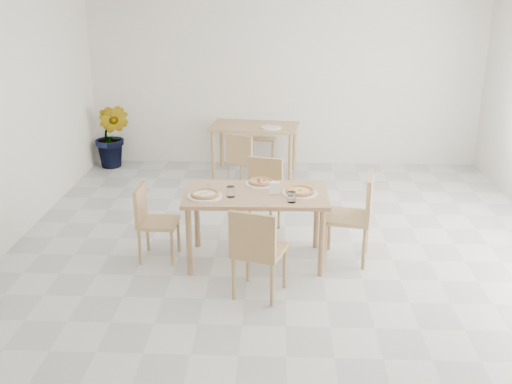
{
  "coord_description": "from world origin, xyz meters",
  "views": [
    {
      "loc": [
        -0.07,
        -5.71,
        2.77
      ],
      "look_at": [
        -0.31,
        -0.05,
        0.76
      ],
      "focal_mm": 42.0,
      "sensor_mm": 36.0,
      "label": 1
    }
  ],
  "objects_px": {
    "plate_margherita": "(300,193)",
    "potted_plant": "(112,136)",
    "pizza_pepperoni": "(261,182)",
    "napkin_holder": "(274,189)",
    "main_table": "(256,201)",
    "chair_back_n": "(265,133)",
    "chair_south": "(257,247)",
    "chair_east": "(356,212)",
    "pizza_mushroom": "(205,194)",
    "chair_back_s": "(243,158)",
    "chair_west": "(151,217)",
    "plate_empty": "(271,128)",
    "second_table": "(255,132)",
    "chair_north": "(262,190)",
    "plate_pepperoni": "(261,184)",
    "tumbler_b": "(292,197)",
    "plate_mushroom": "(205,196)",
    "tumbler_a": "(231,192)",
    "pizza_margherita": "(300,191)"
  },
  "relations": [
    {
      "from": "chair_south",
      "to": "napkin_holder",
      "type": "bearing_deg",
      "value": -83.75
    },
    {
      "from": "chair_south",
      "to": "chair_east",
      "type": "xyz_separation_m",
      "value": [
        0.99,
        0.83,
        0.03
      ]
    },
    {
      "from": "plate_margherita",
      "to": "potted_plant",
      "type": "relative_size",
      "value": 0.35
    },
    {
      "from": "chair_north",
      "to": "second_table",
      "type": "bearing_deg",
      "value": 109.94
    },
    {
      "from": "plate_pepperoni",
      "to": "napkin_holder",
      "type": "bearing_deg",
      "value": -64.12
    },
    {
      "from": "tumbler_a",
      "to": "second_table",
      "type": "relative_size",
      "value": 0.08
    },
    {
      "from": "main_table",
      "to": "tumbler_b",
      "type": "bearing_deg",
      "value": -37.38
    },
    {
      "from": "chair_north",
      "to": "plate_pepperoni",
      "type": "bearing_deg",
      "value": -74.65
    },
    {
      "from": "pizza_pepperoni",
      "to": "napkin_holder",
      "type": "distance_m",
      "value": 0.34
    },
    {
      "from": "chair_north",
      "to": "pizza_margherita",
      "type": "height_order",
      "value": "chair_north"
    },
    {
      "from": "chair_east",
      "to": "napkin_holder",
      "type": "relative_size",
      "value": 7.29
    },
    {
      "from": "chair_back_s",
      "to": "chair_west",
      "type": "bearing_deg",
      "value": 95.41
    },
    {
      "from": "tumbler_b",
      "to": "potted_plant",
      "type": "height_order",
      "value": "potted_plant"
    },
    {
      "from": "main_table",
      "to": "tumbler_b",
      "type": "distance_m",
      "value": 0.46
    },
    {
      "from": "chair_north",
      "to": "plate_mushroom",
      "type": "xyz_separation_m",
      "value": [
        -0.53,
        -0.96,
        0.27
      ]
    },
    {
      "from": "chair_west",
      "to": "plate_pepperoni",
      "type": "bearing_deg",
      "value": -76.6
    },
    {
      "from": "chair_west",
      "to": "plate_empty",
      "type": "relative_size",
      "value": 2.73
    },
    {
      "from": "pizza_margherita",
      "to": "potted_plant",
      "type": "height_order",
      "value": "potted_plant"
    },
    {
      "from": "napkin_holder",
      "to": "potted_plant",
      "type": "xyz_separation_m",
      "value": [
        -2.53,
        3.25,
        -0.31
      ]
    },
    {
      "from": "chair_back_n",
      "to": "second_table",
      "type": "bearing_deg",
      "value": -90.85
    },
    {
      "from": "pizza_mushroom",
      "to": "second_table",
      "type": "distance_m",
      "value": 3.13
    },
    {
      "from": "chair_north",
      "to": "tumbler_b",
      "type": "relative_size",
      "value": 8.03
    },
    {
      "from": "main_table",
      "to": "pizza_mushroom",
      "type": "height_order",
      "value": "pizza_mushroom"
    },
    {
      "from": "chair_north",
      "to": "pizza_mushroom",
      "type": "relative_size",
      "value": 2.49
    },
    {
      "from": "main_table",
      "to": "plate_mushroom",
      "type": "relative_size",
      "value": 4.26
    },
    {
      "from": "tumbler_a",
      "to": "second_table",
      "type": "bearing_deg",
      "value": 88.1
    },
    {
      "from": "chair_back_s",
      "to": "chair_back_n",
      "type": "relative_size",
      "value": 0.99
    },
    {
      "from": "chair_west",
      "to": "tumbler_b",
      "type": "xyz_separation_m",
      "value": [
        1.44,
        -0.28,
        0.34
      ]
    },
    {
      "from": "main_table",
      "to": "chair_back_n",
      "type": "relative_size",
      "value": 1.8
    },
    {
      "from": "chair_west",
      "to": "pizza_mushroom",
      "type": "relative_size",
      "value": 2.32
    },
    {
      "from": "plate_pepperoni",
      "to": "potted_plant",
      "type": "xyz_separation_m",
      "value": [
        -2.38,
        2.95,
        -0.26
      ]
    },
    {
      "from": "napkin_holder",
      "to": "chair_back_s",
      "type": "bearing_deg",
      "value": 97.82
    },
    {
      "from": "plate_margherita",
      "to": "plate_empty",
      "type": "height_order",
      "value": "same"
    },
    {
      "from": "chair_east",
      "to": "pizza_pepperoni",
      "type": "relative_size",
      "value": 3.46
    },
    {
      "from": "chair_south",
      "to": "chair_east",
      "type": "height_order",
      "value": "chair_east"
    },
    {
      "from": "chair_north",
      "to": "napkin_holder",
      "type": "relative_size",
      "value": 6.63
    },
    {
      "from": "chair_east",
      "to": "chair_back_n",
      "type": "relative_size",
      "value": 1.16
    },
    {
      "from": "chair_east",
      "to": "pizza_mushroom",
      "type": "height_order",
      "value": "chair_east"
    },
    {
      "from": "plate_pepperoni",
      "to": "chair_back_n",
      "type": "xyz_separation_m",
      "value": [
        -0.04,
        3.41,
        -0.29
      ]
    },
    {
      "from": "second_table",
      "to": "chair_back_s",
      "type": "height_order",
      "value": "chair_back_s"
    },
    {
      "from": "main_table",
      "to": "chair_east",
      "type": "distance_m",
      "value": 1.03
    },
    {
      "from": "plate_pepperoni",
      "to": "second_table",
      "type": "distance_m",
      "value": 2.71
    },
    {
      "from": "plate_mushroom",
      "to": "tumbler_a",
      "type": "xyz_separation_m",
      "value": [
        0.25,
        0.02,
        0.04
      ]
    },
    {
      "from": "main_table",
      "to": "chair_back_n",
      "type": "distance_m",
      "value": 3.67
    },
    {
      "from": "pizza_pepperoni",
      "to": "second_table",
      "type": "distance_m",
      "value": 2.71
    },
    {
      "from": "tumbler_a",
      "to": "potted_plant",
      "type": "xyz_separation_m",
      "value": [
        -2.1,
        3.33,
        -0.3
      ]
    },
    {
      "from": "plate_margherita",
      "to": "plate_empty",
      "type": "bearing_deg",
      "value": 96.86
    },
    {
      "from": "chair_north",
      "to": "chair_back_s",
      "type": "distance_m",
      "value": 1.45
    },
    {
      "from": "chair_south",
      "to": "tumbler_a",
      "type": "bearing_deg",
      "value": -48.64
    },
    {
      "from": "chair_west",
      "to": "pizza_mushroom",
      "type": "bearing_deg",
      "value": -104.35
    }
  ]
}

